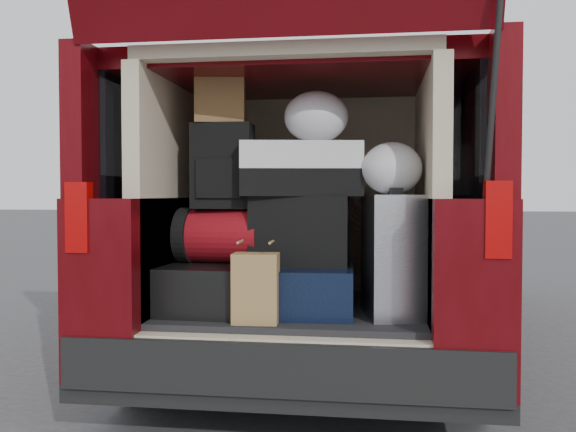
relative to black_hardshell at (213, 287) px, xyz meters
name	(u,v)px	position (x,y,z in m)	size (l,w,h in m)	color
minivan	(322,222)	(0.40, 1.73, 0.25)	(1.90, 5.35, 2.77)	black
load_floor	(297,360)	(0.40, 0.15, -0.39)	(1.24, 1.05, 0.55)	black
black_hardshell	(213,287)	(0.00, 0.00, 0.00)	(0.41, 0.57, 0.23)	black
navy_hardshell	(309,289)	(0.48, -0.01, 0.00)	(0.42, 0.51, 0.22)	black
silver_roller	(392,256)	(0.87, -0.04, 0.17)	(0.24, 0.38, 0.57)	white
kraft_bag	(256,288)	(0.27, -0.28, 0.04)	(0.20, 0.13, 0.31)	#9E7E47
red_duffel	(222,236)	(0.03, 0.05, 0.25)	(0.41, 0.27, 0.27)	maroon
black_soft_case	(300,231)	(0.43, 0.05, 0.28)	(0.47, 0.28, 0.34)	black
backpack	(223,166)	(0.04, 0.04, 0.59)	(0.29, 0.18, 0.42)	black
twotone_duffel	(300,169)	(0.43, 0.05, 0.58)	(0.58, 0.30, 0.26)	silver
grocery_sack_lower	(221,102)	(0.03, 0.05, 0.91)	(0.24, 0.20, 0.22)	brown
plastic_bag_center	(316,117)	(0.50, 0.06, 0.83)	(0.31, 0.29, 0.25)	white
plastic_bag_right	(392,169)	(0.86, -0.03, 0.57)	(0.28, 0.26, 0.24)	white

